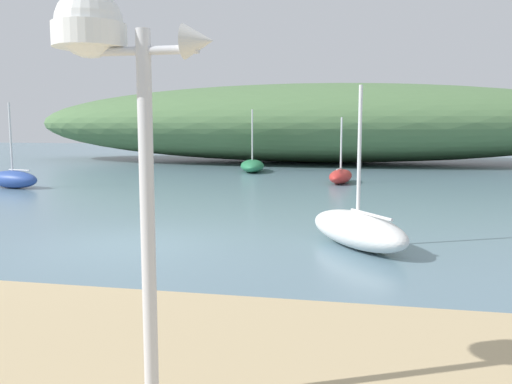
# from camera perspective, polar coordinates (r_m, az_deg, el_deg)

# --- Properties ---
(ground_plane) EXTENTS (120.00, 120.00, 0.00)m
(ground_plane) POSITION_cam_1_polar(r_m,az_deg,el_deg) (11.99, -13.01, -5.53)
(ground_plane) COLOR slate
(distant_hill) EXTENTS (41.44, 14.13, 5.44)m
(distant_hill) POSITION_cam_1_polar(r_m,az_deg,el_deg) (38.35, 6.30, 7.27)
(distant_hill) COLOR #517547
(distant_hill) RESTS_ON ground
(mast_structure) EXTENTS (1.32, 0.59, 3.46)m
(mast_structure) POSITION_cam_1_polar(r_m,az_deg,el_deg) (4.59, -15.62, 13.33)
(mast_structure) COLOR silver
(mast_structure) RESTS_ON beach_sand
(sailboat_by_sandbar) EXTENTS (1.97, 3.73, 3.44)m
(sailboat_by_sandbar) POSITION_cam_1_polar(r_m,az_deg,el_deg) (29.93, -0.40, 2.82)
(sailboat_by_sandbar) COLOR #287A4C
(sailboat_by_sandbar) RESTS_ON ground
(sailboat_off_point) EXTENTS (2.71, 1.55, 3.50)m
(sailboat_off_point) POSITION_cam_1_polar(r_m,az_deg,el_deg) (24.34, -24.34, 1.27)
(sailboat_off_point) COLOR #2D4C9E
(sailboat_off_point) RESTS_ON ground
(sailboat_mid_channel) EXTENTS (1.25, 2.68, 2.93)m
(sailboat_mid_channel) POSITION_cam_1_polar(r_m,az_deg,el_deg) (24.32, 8.95, 1.69)
(sailboat_mid_channel) COLOR #B72D28
(sailboat_mid_channel) RESTS_ON ground
(sailboat_outer_mooring) EXTENTS (2.68, 3.21, 3.41)m
(sailboat_outer_mooring) POSITION_cam_1_polar(r_m,az_deg,el_deg) (11.65, 10.71, -3.90)
(sailboat_outer_mooring) COLOR white
(sailboat_outer_mooring) RESTS_ON ground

